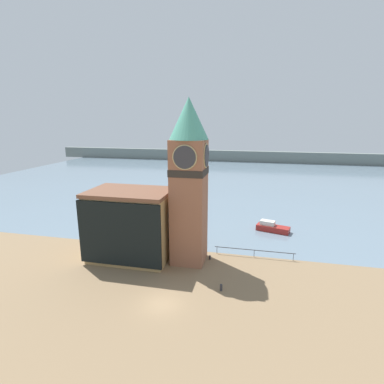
% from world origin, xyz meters
% --- Properties ---
extents(ground_plane, '(160.00, 160.00, 0.00)m').
position_xyz_m(ground_plane, '(0.00, 0.00, 0.00)').
color(ground_plane, '#846B4C').
extents(water, '(160.00, 120.00, 0.00)m').
position_xyz_m(water, '(0.00, 73.83, -0.00)').
color(water, slate).
rests_on(water, ground_plane).
extents(far_shoreline, '(180.00, 3.00, 5.00)m').
position_xyz_m(far_shoreline, '(0.00, 113.83, 2.50)').
color(far_shoreline, slate).
rests_on(far_shoreline, water).
extents(pier_railing, '(11.30, 0.08, 1.09)m').
position_xyz_m(pier_railing, '(9.36, 13.58, 0.96)').
color(pier_railing, '#333338').
rests_on(pier_railing, ground_plane).
extents(clock_tower, '(5.02, 5.02, 21.90)m').
position_xyz_m(clock_tower, '(0.54, 10.51, 11.61)').
color(clock_tower, '#935B42').
rests_on(clock_tower, ground_plane).
extents(pier_building, '(11.31, 7.76, 9.77)m').
position_xyz_m(pier_building, '(-7.67, 9.76, 4.91)').
color(pier_building, tan).
rests_on(pier_building, ground_plane).
extents(boat_near, '(5.93, 3.45, 1.79)m').
position_xyz_m(boat_near, '(12.18, 24.67, 0.68)').
color(boat_near, maroon).
rests_on(boat_near, water).
extents(mooring_bollard_near, '(0.28, 0.28, 0.62)m').
position_xyz_m(mooring_bollard_near, '(3.31, 11.43, 0.33)').
color(mooring_bollard_near, '#2D2D33').
rests_on(mooring_bollard_near, ground_plane).
extents(mooring_bollard_far, '(0.32, 0.32, 0.84)m').
position_xyz_m(mooring_bollard_far, '(5.84, 3.91, 0.46)').
color(mooring_bollard_far, '#2D2D33').
rests_on(mooring_bollard_far, ground_plane).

